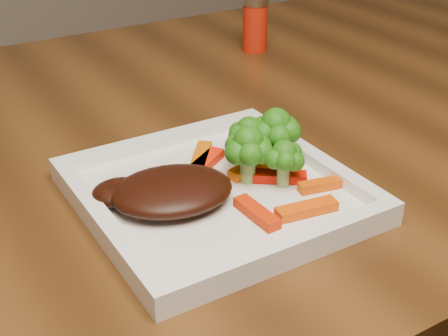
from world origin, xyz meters
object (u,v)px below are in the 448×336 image
plate (216,196)px  steak (172,191)px  dining_table (286,289)px  spice_shaker (255,24)px

plate → steak: 0.05m
dining_table → steak: bearing=-147.6°
dining_table → plate: plate is taller
steak → spice_shaker: spice_shaker is taller
dining_table → spice_shaker: size_ratio=17.39×
plate → steak: steak is taller
steak → dining_table: bearing=32.4°
plate → steak: size_ratio=2.17×
steak → plate: bearing=-2.7°
dining_table → spice_shaker: 0.47m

